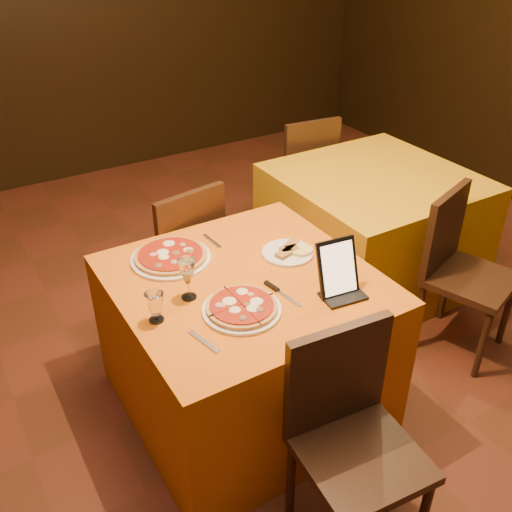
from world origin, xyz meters
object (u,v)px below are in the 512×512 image
side_table (371,230)px  pizza_far (171,257)px  chair_side_near (471,279)px  wine_glass (188,279)px  pizza_near (242,308)px  chair_main_far (175,255)px  chair_main_near (361,457)px  water_glass (155,307)px  main_table (245,344)px  tablet (338,268)px  chair_side_far (298,173)px

side_table → pizza_far: (-1.46, -0.24, 0.39)m
chair_side_near → wine_glass: (-1.52, 0.25, 0.39)m
chair_side_near → wine_glass: bearing=151.6°
side_table → pizza_near: size_ratio=3.39×
chair_main_far → chair_main_near: bearing=80.2°
chair_main_far → pizza_far: bearing=56.5°
chair_main_far → chair_side_near: bearing=130.4°
chair_main_near → pizza_near: (-0.13, 0.63, 0.31)m
wine_glass → water_glass: bearing=-157.4°
chair_main_far → chair_side_near: 1.63m
main_table → wine_glass: wine_glass is taller
chair_side_near → pizza_near: 1.41m
chair_main_near → chair_main_far: (-0.00, 1.63, 0.00)m
main_table → side_table: same height
wine_glass → chair_main_far: bearing=71.4°
chair_side_near → pizza_far: size_ratio=2.45×
wine_glass → tablet: tablet is taller
chair_main_near → wine_glass: (-0.27, 0.83, 0.39)m
chair_side_near → pizza_far: (-1.46, 0.56, 0.31)m
chair_side_near → wine_glass: 1.59m
side_table → chair_side_far: chair_side_far is taller
chair_side_near → main_table: bearing=149.5°
tablet → chair_side_far: bearing=66.9°
main_table → water_glass: (-0.45, -0.08, 0.44)m
side_table → chair_side_near: 0.80m
chair_main_far → wine_glass: bearing=61.6°
chair_main_near → wine_glass: bearing=113.2°
tablet → chair_main_near: bearing=-110.3°
water_glass → tablet: 0.76m
chair_main_near → chair_side_near: (1.25, 0.58, 0.00)m
chair_side_near → side_table: bearing=70.8°
side_table → pizza_far: 1.53m
pizza_far → tablet: (0.50, -0.59, 0.10)m
chair_side_far → pizza_far: 1.84m
main_table → chair_side_near: bearing=-11.3°
chair_main_far → tablet: bearing=95.0°
main_table → tablet: bearing=-45.2°
pizza_near → wine_glass: bearing=125.8°
pizza_near → tablet: tablet is taller
water_glass → chair_main_near: bearing=-59.5°
pizza_near → chair_main_near: bearing=-78.6°
main_table → side_table: bearing=23.5°
chair_main_far → pizza_far: size_ratio=2.45×
chair_side_near → wine_glass: size_ratio=4.79×
main_table → pizza_near: bearing=-122.2°
chair_side_near → pizza_far: 1.60m
main_table → side_table: 1.36m
main_table → chair_main_far: bearing=90.0°
side_table → wine_glass: bearing=-160.2°
side_table → chair_main_near: bearing=-132.2°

